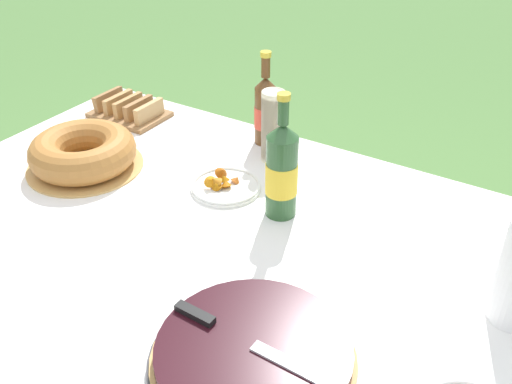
% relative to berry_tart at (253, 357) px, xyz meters
% --- Properties ---
extents(garden_table, '(1.76, 1.17, 0.67)m').
position_rel_berry_tart_xyz_m(garden_table, '(-0.32, 0.30, -0.08)').
color(garden_table, '#A87A47').
rests_on(garden_table, ground_plane).
extents(tablecloth, '(1.77, 1.18, 0.10)m').
position_rel_berry_tart_xyz_m(tablecloth, '(-0.32, 0.30, -0.04)').
color(tablecloth, white).
rests_on(tablecloth, garden_table).
extents(berry_tart, '(0.41, 0.41, 0.06)m').
position_rel_berry_tart_xyz_m(berry_tart, '(0.00, 0.00, 0.00)').
color(berry_tart, '#38383D').
rests_on(berry_tart, tablecloth).
extents(serving_knife, '(0.38, 0.03, 0.01)m').
position_rel_berry_tart_xyz_m(serving_knife, '(-0.03, 0.00, 0.04)').
color(serving_knife, silver).
rests_on(serving_knife, berry_tart).
extents(bundt_cake, '(0.35, 0.35, 0.11)m').
position_rel_berry_tart_xyz_m(bundt_cake, '(-0.84, 0.37, 0.02)').
color(bundt_cake, tan).
rests_on(bundt_cake, tablecloth).
extents(cup_stack, '(0.07, 0.07, 0.23)m').
position_rel_berry_tart_xyz_m(cup_stack, '(-0.38, 0.72, 0.09)').
color(cup_stack, beige).
rests_on(cup_stack, tablecloth).
extents(cider_bottle_green, '(0.08, 0.08, 0.35)m').
position_rel_berry_tart_xyz_m(cider_bottle_green, '(-0.22, 0.48, 0.10)').
color(cider_bottle_green, '#2D562D').
rests_on(cider_bottle_green, tablecloth).
extents(cider_bottle_amber, '(0.07, 0.07, 0.31)m').
position_rel_berry_tart_xyz_m(cider_bottle_amber, '(-0.46, 0.81, 0.09)').
color(cider_bottle_amber, brown).
rests_on(cider_bottle_amber, tablecloth).
extents(snack_plate_left, '(0.20, 0.20, 0.06)m').
position_rel_berry_tart_xyz_m(snack_plate_left, '(-0.41, 0.50, -0.02)').
color(snack_plate_left, white).
rests_on(snack_plate_left, tablecloth).
extents(bread_board, '(0.26, 0.18, 0.07)m').
position_rel_berry_tart_xyz_m(bread_board, '(-0.98, 0.71, -0.00)').
color(bread_board, olive).
rests_on(bread_board, tablecloth).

